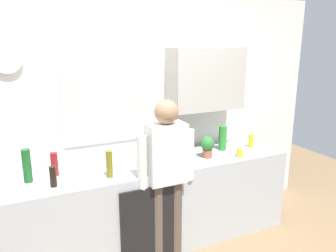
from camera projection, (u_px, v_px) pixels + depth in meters
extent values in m
cube|color=#B2B7BC|center=(154.00, 204.00, 3.43)|extent=(2.94, 0.64, 0.90)
cube|color=black|center=(149.00, 228.00, 3.07)|extent=(0.56, 0.02, 0.81)
cube|color=white|center=(138.00, 116.00, 3.59)|extent=(4.54, 0.10, 2.60)
cube|color=beige|center=(105.00, 107.00, 3.34)|extent=(0.86, 0.02, 0.76)
cube|color=#8CA5C6|center=(105.00, 107.00, 3.35)|extent=(0.80, 0.02, 0.70)
cube|color=#B7B2A8|center=(206.00, 79.00, 3.60)|extent=(0.84, 0.32, 0.68)
cylinder|color=silver|center=(6.00, 59.00, 2.86)|extent=(0.26, 0.03, 0.26)
cube|color=black|center=(178.00, 152.00, 3.60)|extent=(0.20, 0.20, 0.03)
cube|color=silver|center=(176.00, 137.00, 3.62)|extent=(0.18, 0.08, 0.28)
cylinder|color=black|center=(179.00, 147.00, 3.56)|extent=(0.11, 0.11, 0.11)
cylinder|color=black|center=(178.00, 126.00, 3.53)|extent=(0.17, 0.17, 0.03)
cylinder|color=black|center=(53.00, 177.00, 2.77)|extent=(0.06, 0.06, 0.18)
cylinder|color=olive|center=(109.00, 164.00, 2.95)|extent=(0.06, 0.06, 0.25)
cylinder|color=#2D8C33|center=(223.00, 138.00, 3.70)|extent=(0.09, 0.09, 0.28)
cylinder|color=brown|center=(191.00, 140.00, 3.70)|extent=(0.06, 0.06, 0.23)
cylinder|color=maroon|center=(54.00, 164.00, 2.99)|extent=(0.06, 0.06, 0.22)
cylinder|color=#195923|center=(27.00, 166.00, 2.84)|extent=(0.07, 0.07, 0.30)
cylinder|color=yellow|center=(240.00, 153.00, 3.50)|extent=(0.07, 0.07, 0.08)
cylinder|color=white|center=(8.00, 185.00, 2.71)|extent=(0.22, 0.22, 0.08)
cylinder|color=#9E5638|center=(207.00, 153.00, 3.48)|extent=(0.10, 0.10, 0.09)
sphere|color=#2D7233|center=(207.00, 143.00, 3.45)|extent=(0.15, 0.15, 0.15)
cylinder|color=yellow|center=(251.00, 141.00, 3.82)|extent=(0.06, 0.06, 0.15)
cone|color=white|center=(252.00, 133.00, 3.80)|extent=(0.02, 0.02, 0.03)
cylinder|color=brown|center=(157.00, 223.00, 3.13)|extent=(0.12, 0.12, 0.82)
cylinder|color=brown|center=(176.00, 219.00, 3.21)|extent=(0.12, 0.12, 0.82)
cube|color=white|center=(166.00, 153.00, 3.00)|extent=(0.36, 0.20, 0.56)
sphere|color=#A57A59|center=(166.00, 112.00, 2.90)|extent=(0.22, 0.22, 0.22)
cylinder|color=white|center=(142.00, 163.00, 2.91)|extent=(0.09, 0.09, 0.50)
cylinder|color=white|center=(189.00, 155.00, 3.11)|extent=(0.09, 0.09, 0.50)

